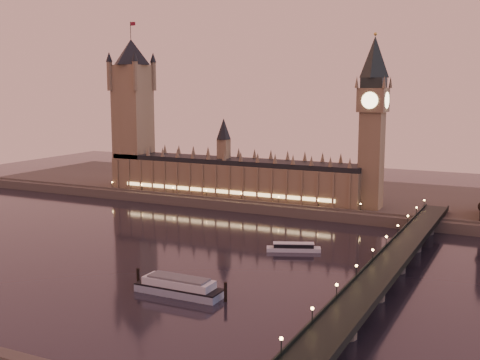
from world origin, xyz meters
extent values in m
plane|color=black|center=(0.00, 0.00, 0.00)|extent=(700.00, 700.00, 0.00)
cube|color=#423D35|center=(30.00, 165.00, 3.00)|extent=(560.00, 130.00, 6.00)
cube|color=brown|center=(-40.00, 121.00, 17.00)|extent=(180.00, 26.00, 22.00)
cube|color=black|center=(-40.00, 121.00, 29.60)|extent=(180.00, 22.00, 3.20)
cube|color=#FFCC7F|center=(-40.00, 107.50, 11.00)|extent=(153.00, 0.25, 2.20)
cube|color=brown|center=(-120.00, 121.00, 50.00)|extent=(22.00, 22.00, 88.00)
cone|color=black|center=(-120.00, 121.00, 103.00)|extent=(31.68, 31.68, 18.00)
cylinder|color=black|center=(-120.00, 121.00, 118.00)|extent=(0.44, 0.44, 12.00)
cube|color=maroon|center=(-117.80, 121.00, 122.50)|extent=(4.00, 0.15, 2.50)
cube|color=brown|center=(54.00, 121.00, 35.00)|extent=(13.00, 13.00, 58.00)
cube|color=brown|center=(54.00, 121.00, 71.00)|extent=(16.00, 16.00, 14.00)
cylinder|color=#FFEAA5|center=(54.00, 112.82, 71.00)|extent=(9.60, 0.35, 9.60)
cylinder|color=#FFEAA5|center=(45.82, 121.00, 71.00)|extent=(0.35, 9.60, 9.60)
cube|color=black|center=(54.00, 121.00, 81.00)|extent=(13.00, 13.00, 6.00)
cone|color=black|center=(54.00, 121.00, 96.00)|extent=(17.68, 17.68, 24.00)
sphere|color=gold|center=(54.00, 121.00, 109.00)|extent=(2.00, 2.00, 2.00)
cube|color=black|center=(92.00, 0.00, 8.00)|extent=(13.00, 260.00, 2.00)
cube|color=black|center=(85.70, 0.00, 9.50)|extent=(0.60, 260.00, 1.00)
cube|color=black|center=(98.30, 0.00, 9.50)|extent=(0.60, 260.00, 1.00)
cylinder|color=black|center=(117.37, 109.00, 10.35)|extent=(0.70, 0.70, 8.69)
cube|color=silver|center=(40.17, 30.40, 0.96)|extent=(26.19, 15.35, 1.91)
cube|color=black|center=(40.17, 30.40, 2.87)|extent=(19.55, 11.78, 1.91)
cube|color=silver|center=(40.17, 30.40, 3.99)|extent=(20.12, 12.19, 0.35)
cube|color=#8898AD|center=(23.18, -46.46, 1.42)|extent=(35.01, 9.91, 2.84)
cube|color=black|center=(23.18, -46.46, 3.12)|extent=(35.01, 9.91, 0.55)
cube|color=silver|center=(23.18, -46.46, 4.81)|extent=(28.45, 8.81, 2.84)
cube|color=#595B5E|center=(23.18, -46.46, 6.61)|extent=(24.07, 7.70, 0.77)
cylinder|color=black|center=(3.50, -45.50, 3.72)|extent=(1.20, 1.20, 7.43)
cylinder|color=black|center=(42.86, -45.42, 3.72)|extent=(1.20, 1.20, 7.43)
camera|label=1|loc=(142.39, -233.86, 78.83)|focal=45.00mm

